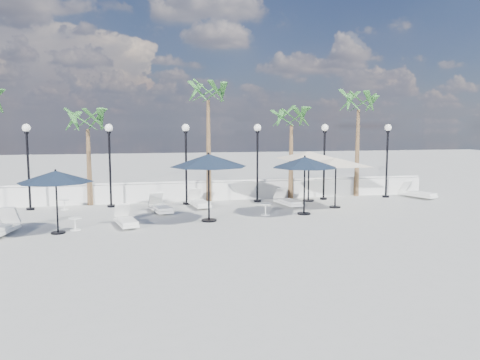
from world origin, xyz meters
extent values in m
plane|color=#AEADA8|center=(0.00, 0.00, 0.00)|extent=(100.00, 100.00, 0.00)
cube|color=silver|center=(0.00, 7.50, 0.45)|extent=(26.00, 0.30, 0.90)
cube|color=silver|center=(0.00, 7.50, 0.97)|extent=(26.00, 0.12, 0.08)
cylinder|color=black|center=(-7.00, 6.50, 0.05)|extent=(0.36, 0.36, 0.10)
cylinder|color=black|center=(-7.00, 6.50, 1.75)|extent=(0.10, 0.10, 3.50)
cylinder|color=black|center=(-7.00, 6.50, 3.45)|extent=(0.18, 0.18, 0.10)
sphere|color=white|center=(-7.00, 6.50, 3.66)|extent=(0.36, 0.36, 0.36)
cylinder|color=black|center=(-3.50, 6.50, 0.05)|extent=(0.36, 0.36, 0.10)
cylinder|color=black|center=(-3.50, 6.50, 1.75)|extent=(0.10, 0.10, 3.50)
cylinder|color=black|center=(-3.50, 6.50, 3.45)|extent=(0.18, 0.18, 0.10)
sphere|color=white|center=(-3.50, 6.50, 3.66)|extent=(0.36, 0.36, 0.36)
cylinder|color=black|center=(0.00, 6.50, 0.05)|extent=(0.36, 0.36, 0.10)
cylinder|color=black|center=(0.00, 6.50, 1.75)|extent=(0.10, 0.10, 3.50)
cylinder|color=black|center=(0.00, 6.50, 3.45)|extent=(0.18, 0.18, 0.10)
sphere|color=white|center=(0.00, 6.50, 3.66)|extent=(0.36, 0.36, 0.36)
cylinder|color=black|center=(3.50, 6.50, 0.05)|extent=(0.36, 0.36, 0.10)
cylinder|color=black|center=(3.50, 6.50, 1.75)|extent=(0.10, 0.10, 3.50)
cylinder|color=black|center=(3.50, 6.50, 3.45)|extent=(0.18, 0.18, 0.10)
sphere|color=white|center=(3.50, 6.50, 3.66)|extent=(0.36, 0.36, 0.36)
cylinder|color=black|center=(7.00, 6.50, 0.05)|extent=(0.36, 0.36, 0.10)
cylinder|color=black|center=(7.00, 6.50, 1.75)|extent=(0.10, 0.10, 3.50)
cylinder|color=black|center=(7.00, 6.50, 3.45)|extent=(0.18, 0.18, 0.10)
sphere|color=white|center=(7.00, 6.50, 3.66)|extent=(0.36, 0.36, 0.36)
cylinder|color=black|center=(10.50, 6.50, 0.05)|extent=(0.36, 0.36, 0.10)
cylinder|color=black|center=(10.50, 6.50, 1.75)|extent=(0.10, 0.10, 3.50)
cylinder|color=black|center=(10.50, 6.50, 3.45)|extent=(0.18, 0.18, 0.10)
sphere|color=white|center=(10.50, 6.50, 3.66)|extent=(0.36, 0.36, 0.36)
cone|color=brown|center=(-4.50, 7.30, 1.80)|extent=(0.28, 0.28, 3.60)
cone|color=brown|center=(1.20, 7.30, 2.50)|extent=(0.28, 0.28, 5.00)
cone|color=brown|center=(5.50, 7.30, 1.90)|extent=(0.28, 0.28, 3.80)
cone|color=brown|center=(9.20, 7.30, 2.30)|extent=(0.28, 0.28, 4.60)
cube|color=silver|center=(-6.79, 2.10, 0.59)|extent=(0.74, 0.62, 0.66)
cube|color=silver|center=(-2.72, 2.03, 0.15)|extent=(0.99, 1.88, 0.10)
cube|color=silver|center=(-2.67, 1.79, 0.25)|extent=(0.82, 1.30, 0.10)
cube|color=silver|center=(-2.88, 2.74, 0.50)|extent=(0.64, 0.54, 0.56)
cube|color=silver|center=(0.48, 5.55, 0.15)|extent=(0.91, 1.97, 0.10)
cube|color=silver|center=(0.52, 5.30, 0.27)|extent=(0.78, 1.35, 0.10)
cube|color=silver|center=(0.36, 6.31, 0.53)|extent=(0.65, 0.53, 0.59)
cube|color=silver|center=(-1.33, 4.59, 0.15)|extent=(1.02, 1.97, 0.10)
cube|color=silver|center=(-1.28, 4.34, 0.26)|extent=(0.85, 1.37, 0.10)
cube|color=silver|center=(-1.50, 5.33, 0.53)|extent=(0.67, 0.56, 0.59)
cube|color=silver|center=(4.60, 5.03, 0.15)|extent=(0.92, 1.92, 0.10)
cube|color=silver|center=(4.64, 4.79, 0.26)|extent=(0.78, 1.32, 0.10)
cube|color=silver|center=(4.48, 5.77, 0.52)|extent=(0.64, 0.53, 0.57)
cube|color=silver|center=(12.00, 5.93, 0.16)|extent=(1.32, 2.08, 0.11)
cube|color=silver|center=(12.10, 5.68, 0.28)|extent=(1.05, 1.46, 0.11)
cube|color=silver|center=(11.71, 6.68, 0.55)|extent=(0.74, 0.66, 0.62)
cylinder|color=silver|center=(-5.51, 6.20, 0.01)|extent=(0.35, 0.35, 0.03)
cylinder|color=silver|center=(-5.51, 6.20, 0.21)|extent=(0.05, 0.05, 0.42)
cylinder|color=silver|center=(-5.51, 6.20, 0.43)|extent=(0.45, 0.45, 0.03)
cylinder|color=silver|center=(-4.50, 1.74, 0.01)|extent=(0.37, 0.37, 0.03)
cylinder|color=silver|center=(-4.50, 1.74, 0.22)|extent=(0.06, 0.06, 0.44)
cylinder|color=silver|center=(-4.50, 1.74, 0.45)|extent=(0.48, 0.48, 0.03)
cylinder|color=silver|center=(2.98, 3.06, 0.01)|extent=(0.40, 0.40, 0.03)
cylinder|color=silver|center=(2.98, 3.06, 0.24)|extent=(0.06, 0.06, 0.48)
cylinder|color=silver|center=(2.98, 3.06, 0.49)|extent=(0.52, 0.52, 0.03)
cylinder|color=black|center=(-5.03, 1.34, 0.03)|extent=(0.49, 0.49, 0.05)
cylinder|color=black|center=(-5.03, 1.34, 1.08)|extent=(0.06, 0.06, 2.16)
cone|color=black|center=(-5.03, 1.34, 2.01)|extent=(2.56, 2.56, 0.40)
sphere|color=black|center=(-5.03, 1.34, 2.23)|extent=(0.07, 0.07, 0.07)
cylinder|color=black|center=(0.46, 2.32, 0.03)|extent=(0.61, 0.61, 0.07)
cylinder|color=black|center=(0.46, 2.32, 1.30)|extent=(0.08, 0.08, 2.60)
cone|color=black|center=(0.46, 2.32, 2.41)|extent=(3.04, 3.04, 0.49)
sphere|color=black|center=(0.46, 2.32, 2.68)|extent=(0.09, 0.09, 0.09)
cylinder|color=black|center=(4.63, 2.89, 0.03)|extent=(0.56, 0.56, 0.06)
cylinder|color=black|center=(4.63, 2.89, 1.20)|extent=(0.07, 0.07, 2.40)
cone|color=black|center=(4.63, 2.89, 2.22)|extent=(2.81, 2.81, 0.45)
sphere|color=black|center=(4.63, 2.89, 2.48)|extent=(0.08, 0.08, 0.08)
cylinder|color=black|center=(6.59, 4.14, 0.03)|extent=(0.51, 0.51, 0.06)
cylinder|color=black|center=(6.59, 4.14, 1.13)|extent=(0.07, 0.07, 2.27)
pyramid|color=beige|center=(6.59, 4.14, 2.29)|extent=(5.02, 5.02, 0.35)
cylinder|color=black|center=(6.07, 6.20, 0.03)|extent=(0.57, 0.57, 0.07)
cylinder|color=black|center=(6.07, 6.20, 1.23)|extent=(0.08, 0.08, 2.46)
pyramid|color=beige|center=(6.07, 6.20, 2.49)|extent=(5.34, 5.34, 0.38)
camera|label=1|loc=(-2.22, -15.69, 3.74)|focal=35.00mm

